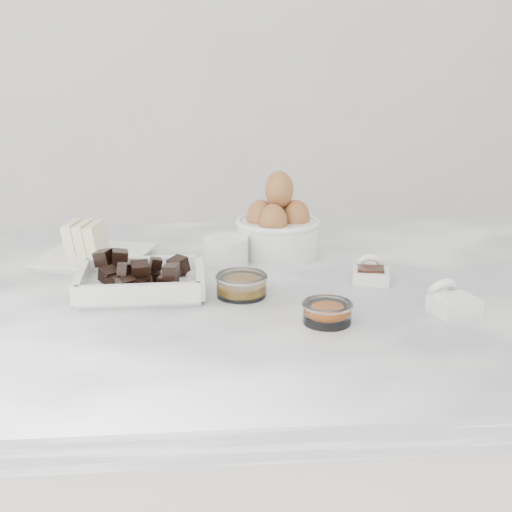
{
  "coord_description": "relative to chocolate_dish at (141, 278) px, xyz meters",
  "views": [
    {
      "loc": [
        -0.07,
        -1.0,
        1.3
      ],
      "look_at": [
        0.02,
        0.03,
        0.98
      ],
      "focal_mm": 50.0,
      "sensor_mm": 36.0,
      "label": 1
    }
  ],
  "objects": [
    {
      "name": "marble_slab",
      "position": [
        0.15,
        0.0,
        -0.04
      ],
      "size": [
        1.2,
        0.8,
        0.04
      ],
      "primitive_type": "cube",
      "color": "white",
      "rests_on": "cabinet"
    },
    {
      "name": "chocolate_dish",
      "position": [
        0.0,
        0.0,
        0.0
      ],
      "size": [
        0.19,
        0.14,
        0.05
      ],
      "color": "white",
      "rests_on": "marble_slab"
    },
    {
      "name": "butter_plate",
      "position": [
        -0.09,
        0.16,
        0.0
      ],
      "size": [
        0.2,
        0.2,
        0.07
      ],
      "color": "white",
      "rests_on": "marble_slab"
    },
    {
      "name": "sugar_ramekin",
      "position": [
        0.13,
        0.13,
        0.0
      ],
      "size": [
        0.08,
        0.08,
        0.04
      ],
      "color": "white",
      "rests_on": "marble_slab"
    },
    {
      "name": "egg_bowl",
      "position": [
        0.22,
        0.18,
        0.02
      ],
      "size": [
        0.15,
        0.15,
        0.14
      ],
      "color": "white",
      "rests_on": "marble_slab"
    },
    {
      "name": "honey_bowl",
      "position": [
        0.15,
        -0.03,
        -0.0
      ],
      "size": [
        0.08,
        0.08,
        0.03
      ],
      "color": "white",
      "rests_on": "marble_slab"
    },
    {
      "name": "zest_bowl",
      "position": [
        0.25,
        -0.14,
        -0.01
      ],
      "size": [
        0.07,
        0.07,
        0.03
      ],
      "color": "white",
      "rests_on": "marble_slab"
    },
    {
      "name": "vanilla_spoon",
      "position": [
        0.35,
        0.02,
        -0.01
      ],
      "size": [
        0.06,
        0.07,
        0.04
      ],
      "color": "white",
      "rests_on": "marble_slab"
    },
    {
      "name": "salt_spoon",
      "position": [
        0.43,
        -0.11,
        -0.01
      ],
      "size": [
        0.07,
        0.08,
        0.05
      ],
      "color": "white",
      "rests_on": "marble_slab"
    }
  ]
}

